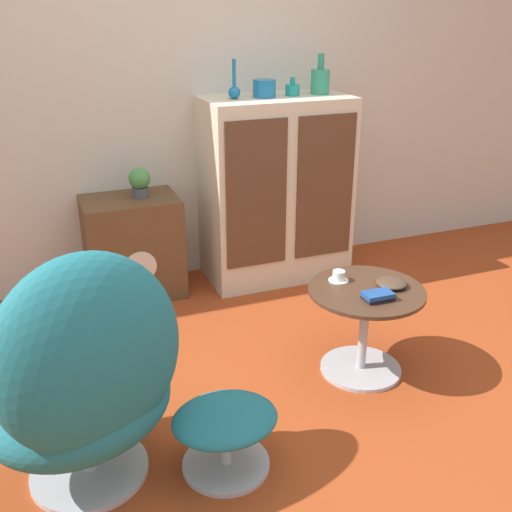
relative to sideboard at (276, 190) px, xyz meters
name	(u,v)px	position (x,y,z in m)	size (l,w,h in m)	color
ground_plane	(284,422)	(-0.57, -1.46, -0.58)	(12.00, 12.00, 0.00)	#9E3D19
wall_back	(171,72)	(-0.57, 0.27, 0.72)	(6.40, 0.06, 2.60)	beige
sideboard	(276,190)	(0.00, 0.00, 0.00)	(0.90, 0.49, 1.16)	beige
tv_console	(133,247)	(-0.92, 0.04, -0.27)	(0.56, 0.41, 0.62)	brown
egg_chair	(86,381)	(-1.37, -1.52, -0.12)	(0.88, 0.85, 0.97)	#B7B7BC
ottoman	(225,427)	(-0.90, -1.61, -0.39)	(0.41, 0.35, 0.27)	#B7B7BC
coffee_table	(364,321)	(-0.06, -1.22, -0.31)	(0.55, 0.55, 0.45)	#B7B7BC
vase_leftmost	(234,90)	(-0.27, 0.00, 0.63)	(0.07, 0.07, 0.22)	#196699
vase_inner_left	(264,88)	(-0.08, 0.00, 0.63)	(0.14, 0.14, 0.10)	#196699
vase_inner_right	(292,89)	(0.10, 0.00, 0.62)	(0.09, 0.09, 0.11)	teal
vase_rightmost	(320,80)	(0.29, 0.00, 0.66)	(0.12, 0.12, 0.24)	#2D8E6B
potted_plant	(140,182)	(-0.85, 0.04, 0.13)	(0.13, 0.13, 0.18)	#4C4C51
teacup	(339,277)	(-0.14, -1.10, -0.11)	(0.10, 0.10, 0.05)	white
book_stack	(378,296)	(-0.07, -1.34, -0.12)	(0.14, 0.09, 0.04)	black
bowl	(392,283)	(0.06, -1.24, -0.12)	(0.14, 0.14, 0.04)	#4C3828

